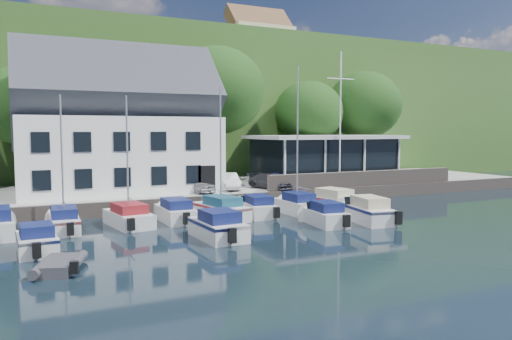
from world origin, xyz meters
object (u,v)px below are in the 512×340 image
at_px(car_white, 228,181).
at_px(boat_r1_3, 175,210).
at_px(boat_r2_0, 37,238).
at_px(dinghy_1, 60,263).
at_px(flagpole, 340,119).
at_px(car_silver, 197,184).
at_px(harbor_building, 118,133).
at_px(boat_r1_5, 257,205).
at_px(car_dgrey, 271,181).
at_px(boat_r1_6, 297,148).
at_px(boat_r1_1, 62,156).
at_px(boat_r2_2, 218,224).
at_px(boat_r2_3, 325,213).
at_px(boat_r1_4, 221,148).
at_px(club_pavilion, 325,158).
at_px(boat_r1_2, 127,155).
at_px(boat_r2_4, 367,209).
at_px(car_blue, 275,180).
at_px(boat_r1_7, 332,199).

distance_m(car_white, boat_r1_3, 8.59).
distance_m(boat_r2_0, dinghy_1, 3.70).
height_order(flagpole, dinghy_1, flagpole).
bearing_deg(car_silver, harbor_building, 132.85).
relative_size(boat_r1_3, boat_r1_5, 1.05).
bearing_deg(car_dgrey, boat_r1_5, -143.21).
xyz_separation_m(car_white, boat_r1_6, (2.12, -6.82, 2.77)).
distance_m(boat_r1_1, boat_r1_3, 7.24).
xyz_separation_m(boat_r2_0, boat_r2_2, (8.47, -0.80, 0.08)).
relative_size(flagpole, boat_r2_3, 2.22).
relative_size(boat_r1_4, boat_r2_2, 1.65).
bearing_deg(club_pavilion, car_silver, -167.67).
relative_size(boat_r1_2, boat_r1_5, 1.51).
height_order(flagpole, boat_r2_3, flagpole).
bearing_deg(dinghy_1, boat_r2_3, 32.62).
distance_m(car_dgrey, dinghy_1, 21.36).
distance_m(club_pavilion, boat_r2_4, 14.84).
height_order(club_pavilion, boat_r1_1, boat_r1_1).
bearing_deg(boat_r1_3, boat_r2_2, -84.14).
xyz_separation_m(car_white, boat_r2_0, (-13.95, -10.97, -0.96)).
xyz_separation_m(boat_r1_1, boat_r1_2, (3.49, -0.23, 0.00)).
distance_m(boat_r1_3, boat_r1_5, 5.39).
relative_size(car_blue, boat_r1_4, 0.40).
height_order(boat_r1_5, boat_r2_0, boat_r1_5).
xyz_separation_m(boat_r1_3, boat_r1_7, (11.04, -0.66, 0.07)).
bearing_deg(car_silver, car_white, 0.92).
distance_m(flagpole, boat_r1_3, 16.82).
height_order(car_silver, boat_r1_6, boat_r1_6).
distance_m(car_silver, boat_r1_7, 9.86).
relative_size(boat_r2_0, boat_r2_2, 0.84).
distance_m(car_blue, boat_r1_5, 7.53).
xyz_separation_m(boat_r1_1, boat_r1_6, (14.52, -0.68, 0.26)).
bearing_deg(boat_r1_4, boat_r1_6, -13.92).
bearing_deg(boat_r2_0, boat_r1_1, 69.93).
distance_m(harbor_building, club_pavilion, 18.15).
height_order(car_silver, boat_r1_2, boat_r1_2).
bearing_deg(boat_r1_1, car_dgrey, 20.89).
height_order(car_silver, boat_r2_0, car_silver).
bearing_deg(club_pavilion, boat_r1_2, -156.01).
distance_m(boat_r1_2, boat_r1_5, 8.95).
distance_m(boat_r1_6, boat_r2_2, 9.77).
relative_size(car_blue, boat_r1_6, 0.41).
height_order(harbor_building, boat_r1_6, harbor_building).
xyz_separation_m(club_pavilion, dinghy_1, (-23.50, -16.73, -2.73)).
relative_size(boat_r2_2, boat_r2_3, 1.11).
height_order(car_silver, boat_r1_3, car_silver).
height_order(car_blue, boat_r2_3, car_blue).
xyz_separation_m(boat_r1_4, boat_r2_4, (7.56, -4.84, -3.66)).
relative_size(boat_r1_5, boat_r2_2, 1.01).
bearing_deg(boat_r2_4, boat_r1_6, 126.44).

